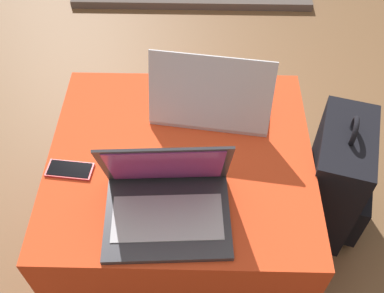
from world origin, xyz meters
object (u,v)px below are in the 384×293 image
laptop_far (212,99)px  backpack (336,182)px  laptop_near (167,199)px  cell_phone (70,170)px

laptop_far → backpack: bearing=170.8°
laptop_near → backpack: 0.67m
laptop_near → backpack: bearing=21.3°
laptop_far → backpack: 0.53m
laptop_far → cell_phone: (-0.42, -0.26, -0.05)m
laptop_near → backpack: laptop_near is taller
cell_phone → laptop_near: bearing=-107.8°
cell_phone → backpack: (0.86, 0.13, -0.21)m
laptop_near → cell_phone: size_ratio=2.49×
laptop_far → laptop_near: bearing=80.1°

